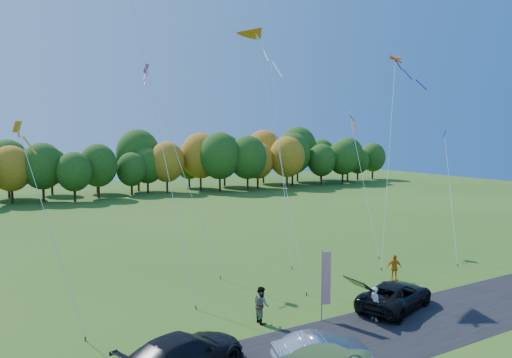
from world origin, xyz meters
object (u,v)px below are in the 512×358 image
silver_sedan (321,350)px  feather_flag (325,277)px  person_east (394,268)px  black_suv (395,296)px

silver_sedan → feather_flag: feather_flag is taller
silver_sedan → person_east: person_east is taller
black_suv → feather_flag: 4.80m
silver_sedan → feather_flag: bearing=-22.6°
black_suv → feather_flag: size_ratio=1.46×
person_east → feather_flag: 9.21m
silver_sedan → person_east: size_ratio=2.38×
person_east → feather_flag: (-8.51, -3.20, 1.44)m
silver_sedan → feather_flag: 5.57m
black_suv → feather_flag: bearing=62.2°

